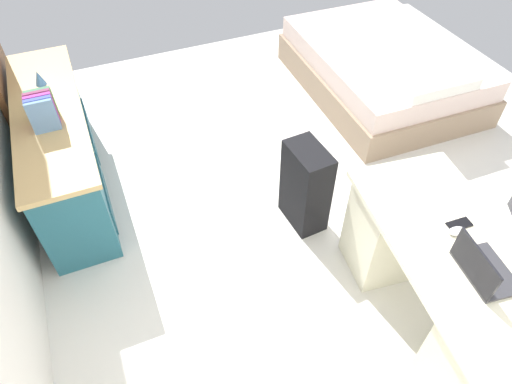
{
  "coord_description": "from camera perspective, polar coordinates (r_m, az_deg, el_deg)",
  "views": [
    {
      "loc": [
        -2.07,
        1.48,
        2.65
      ],
      "look_at": [
        -0.25,
        0.73,
        0.6
      ],
      "focal_mm": 31.93,
      "sensor_mm": 36.0,
      "label": 1
    }
  ],
  "objects": [
    {
      "name": "desk",
      "position": [
        2.87,
        22.19,
        -11.04
      ],
      "size": [
        1.51,
        0.84,
        0.74
      ],
      "color": "beige",
      "rests_on": "ground_plane"
    },
    {
      "name": "bed",
      "position": [
        4.83,
        15.54,
        14.61
      ],
      "size": [
        1.94,
        1.45,
        0.58
      ],
      "color": "gray",
      "rests_on": "ground_plane"
    },
    {
      "name": "figurine_small",
      "position": [
        3.85,
        -25.55,
        12.77
      ],
      "size": [
        0.08,
        0.08,
        0.11
      ],
      "primitive_type": "cone",
      "color": "#4C7FBF",
      "rests_on": "credenza"
    },
    {
      "name": "credenza",
      "position": [
        3.79,
        -23.14,
        4.91
      ],
      "size": [
        1.8,
        0.48,
        0.74
      ],
      "color": "#235B6B",
      "rests_on": "ground_plane"
    },
    {
      "name": "ground_plane",
      "position": [
        3.67,
        8.99,
        -0.67
      ],
      "size": [
        5.44,
        5.44,
        0.0
      ],
      "primitive_type": "plane",
      "color": "silver"
    },
    {
      "name": "cell_phone_by_mouse",
      "position": [
        2.72,
        24.12,
        -3.71
      ],
      "size": [
        0.07,
        0.14,
        0.01
      ],
      "primitive_type": "cube",
      "rotation": [
        0.0,
        0.0,
        -0.05
      ],
      "color": "black",
      "rests_on": "desk"
    },
    {
      "name": "suitcase_black",
      "position": [
        3.26,
        6.21,
        0.64
      ],
      "size": [
        0.37,
        0.25,
        0.68
      ],
      "primitive_type": "cube",
      "rotation": [
        0.0,
        0.0,
        0.07
      ],
      "color": "black",
      "rests_on": "ground_plane"
    },
    {
      "name": "book_row",
      "position": [
        3.39,
        -25.23,
        9.4
      ],
      "size": [
        0.23,
        0.17,
        0.24
      ],
      "color": "#628BBB",
      "rests_on": "credenza"
    },
    {
      "name": "computer_mouse",
      "position": [
        2.67,
        23.91,
        -4.52
      ],
      "size": [
        0.07,
        0.11,
        0.03
      ],
      "primitive_type": "ellipsoid",
      "rotation": [
        0.0,
        0.0,
        -0.13
      ],
      "color": "white",
      "rests_on": "desk"
    },
    {
      "name": "laptop",
      "position": [
        2.51,
        26.45,
        -8.59
      ],
      "size": [
        0.34,
        0.26,
        0.21
      ],
      "color": "#333338",
      "rests_on": "desk"
    }
  ]
}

